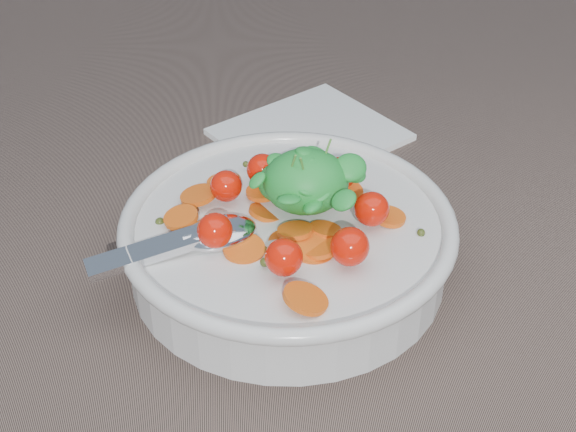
{
  "coord_description": "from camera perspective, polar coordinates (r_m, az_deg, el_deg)",
  "views": [
    {
      "loc": [
        -0.05,
        -0.47,
        0.4
      ],
      "look_at": [
        -0.02,
        0.0,
        0.05
      ],
      "focal_mm": 50.0,
      "sensor_mm": 36.0,
      "label": 1
    }
  ],
  "objects": [
    {
      "name": "napkin",
      "position": [
        0.78,
        1.53,
        5.82
      ],
      "size": [
        0.2,
        0.2,
        0.01
      ],
      "primitive_type": "cube",
      "rotation": [
        0.0,
        0.0,
        0.59
      ],
      "color": "white",
      "rests_on": "ground"
    },
    {
      "name": "ground",
      "position": [
        0.62,
        1.7,
        -4.0
      ],
      "size": [
        6.0,
        6.0,
        0.0
      ],
      "primitive_type": "plane",
      "color": "#745E53",
      "rests_on": "ground"
    },
    {
      "name": "bowl",
      "position": [
        0.6,
        0.01,
        -1.66
      ],
      "size": [
        0.27,
        0.25,
        0.11
      ],
      "color": "silver",
      "rests_on": "ground"
    }
  ]
}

